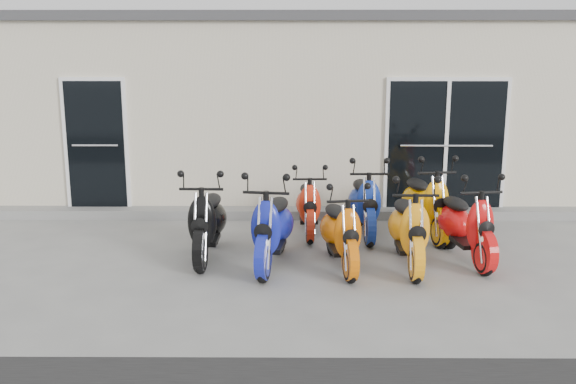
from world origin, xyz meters
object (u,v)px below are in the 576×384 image
at_px(scooter_front_orange_a, 341,223).
at_px(scooter_front_orange_b, 409,219).
at_px(scooter_back_red, 309,197).
at_px(scooter_back_yellow, 426,194).
at_px(scooter_front_red, 467,215).
at_px(scooter_back_blue, 365,195).
at_px(scooter_front_blue, 272,217).
at_px(scooter_front_black, 207,212).

height_order(scooter_front_orange_a, scooter_front_orange_b, scooter_front_orange_b).
distance_m(scooter_back_red, scooter_back_yellow, 1.74).
xyz_separation_m(scooter_front_red, scooter_back_blue, (-1.20, 1.17, 0.00)).
relative_size(scooter_front_blue, scooter_front_orange_a, 1.10).
bearing_deg(scooter_back_blue, scooter_front_blue, -134.89).
distance_m(scooter_front_orange_a, scooter_front_red, 1.69).
distance_m(scooter_front_black, scooter_front_orange_a, 1.79).
bearing_deg(scooter_back_yellow, scooter_front_orange_b, -118.09).
xyz_separation_m(scooter_back_red, scooter_back_yellow, (1.74, -0.11, 0.08)).
bearing_deg(scooter_front_orange_a, scooter_front_red, 1.94).
bearing_deg(scooter_front_red, scooter_back_yellow, 95.64).
bearing_deg(scooter_front_red, scooter_back_red, 139.40).
xyz_separation_m(scooter_front_black, scooter_front_orange_a, (1.75, -0.37, -0.04)).
height_order(scooter_back_blue, scooter_back_yellow, scooter_back_yellow).
bearing_deg(scooter_back_yellow, scooter_front_red, -84.03).
xyz_separation_m(scooter_front_red, scooter_back_red, (-2.04, 1.26, -0.06)).
distance_m(scooter_front_orange_b, scooter_back_blue, 1.48).
bearing_deg(scooter_front_orange_a, scooter_front_orange_b, -5.47).
height_order(scooter_front_blue, scooter_front_red, scooter_front_blue).
height_order(scooter_front_blue, scooter_front_orange_b, scooter_front_blue).
relative_size(scooter_front_black, scooter_front_red, 1.02).
xyz_separation_m(scooter_front_orange_b, scooter_back_red, (-1.24, 1.51, -0.07)).
bearing_deg(scooter_front_black, scooter_back_red, 41.82).
relative_size(scooter_front_black, scooter_back_red, 1.13).
xyz_separation_m(scooter_front_red, scooter_back_yellow, (-0.30, 1.15, 0.02)).
xyz_separation_m(scooter_front_blue, scooter_front_orange_b, (1.74, -0.02, -0.02)).
relative_size(scooter_front_black, scooter_back_blue, 1.02).
relative_size(scooter_front_black, scooter_front_orange_a, 1.07).
bearing_deg(scooter_front_red, scooter_front_blue, 176.22).
height_order(scooter_front_black, scooter_front_red, scooter_front_black).
bearing_deg(scooter_back_red, scooter_front_blue, -109.68).
bearing_deg(scooter_front_orange_b, scooter_front_red, 18.41).
bearing_deg(scooter_front_red, scooter_front_orange_a, -179.05).
distance_m(scooter_front_red, scooter_back_yellow, 1.19).
bearing_deg(scooter_front_black, scooter_front_orange_a, -10.66).
bearing_deg(scooter_back_red, scooter_back_blue, -6.76).
height_order(scooter_back_red, scooter_back_blue, scooter_back_blue).
bearing_deg(scooter_front_black, scooter_back_yellow, 20.27).
distance_m(scooter_front_blue, scooter_back_yellow, 2.63).
relative_size(scooter_front_orange_a, scooter_back_red, 1.05).
relative_size(scooter_front_blue, scooter_front_orange_b, 1.02).
relative_size(scooter_front_blue, scooter_back_yellow, 1.01).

